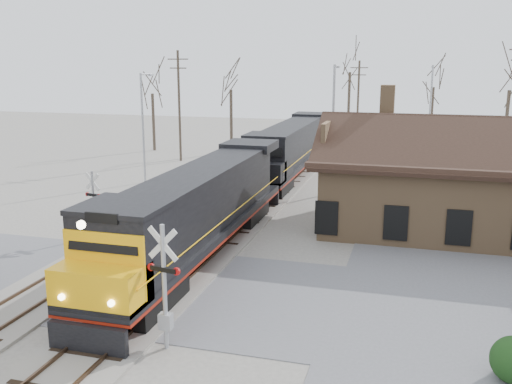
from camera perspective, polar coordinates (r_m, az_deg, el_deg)
ground at (r=24.44m, az=-9.08°, el=-9.42°), size 140.00×140.00×0.00m
road at (r=24.43m, az=-9.08°, el=-9.39°), size 60.00×9.00×0.03m
track_main at (r=37.86m, az=0.42°, el=-1.04°), size 3.40×90.00×0.24m
track_siding at (r=39.26m, az=-5.92°, el=-0.60°), size 3.40×90.00×0.24m
depot at (r=33.21m, az=19.34°, el=0.36°), size 15.20×9.31×7.90m
locomotive_lead at (r=26.76m, az=-6.10°, el=-2.07°), size 2.98×19.97×4.43m
locomotive_trailing at (r=45.79m, az=3.35°, el=4.28°), size 2.98×19.97×4.20m
crossbuck_near at (r=18.88m, az=-9.13°, el=-9.84°), size 1.21×0.32×4.24m
crossbuck_far at (r=31.29m, az=-15.90°, el=-1.41°), size 1.03×0.31×3.64m
streetlight_a at (r=44.59m, az=-11.18°, el=6.91°), size 0.25×2.04×8.35m
streetlight_b at (r=40.28m, az=7.73°, el=6.88°), size 0.25×2.04×9.00m
streetlight_c at (r=56.42m, az=17.02°, el=8.09°), size 0.25×2.04×8.86m
utility_pole_a at (r=53.95m, az=-7.69°, el=8.71°), size 2.00×0.24×10.19m
utility_pole_b at (r=67.31m, az=10.17°, el=9.06°), size 2.00×0.24×9.27m
tree_a at (r=60.77m, az=-10.36°, el=10.57°), size 3.95×3.95×9.69m
tree_b at (r=58.47m, az=-2.53°, el=11.22°), size 4.27×4.27×10.46m
tree_c at (r=68.77m, az=9.41°, el=12.84°), size 5.30×5.30×12.99m
tree_d at (r=61.96m, az=17.37°, el=10.98°), size 4.41×4.41×10.80m
tree_e at (r=57.71m, az=24.11°, el=10.36°), size 4.42×4.42×10.82m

